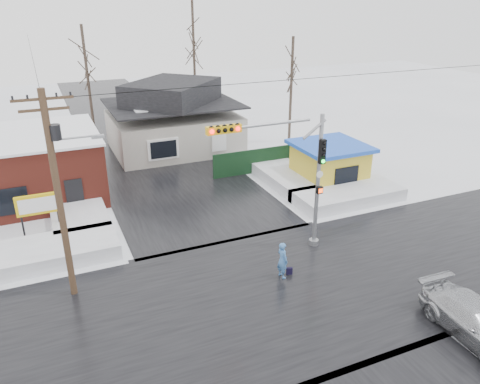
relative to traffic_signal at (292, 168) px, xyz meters
name	(u,v)px	position (x,y,z in m)	size (l,w,h in m)	color
ground	(272,293)	(-2.43, -2.97, -4.54)	(120.00, 120.00, 0.00)	white
road_ns	(272,293)	(-2.43, -2.97, -4.53)	(10.00, 120.00, 0.02)	black
road_ew	(272,293)	(-2.43, -2.97, -4.53)	(120.00, 10.00, 0.02)	black
snowbank_nw	(45,253)	(-11.43, 4.03, -4.14)	(7.00, 3.00, 0.80)	white
snowbank_ne	(348,195)	(6.57, 4.03, -4.14)	(7.00, 3.00, 0.80)	white
snowbank_nside_w	(77,207)	(-9.43, 9.03, -4.14)	(3.00, 8.00, 0.80)	white
snowbank_nside_e	(282,174)	(4.57, 9.03, -4.14)	(3.00, 8.00, 0.80)	white
traffic_signal	(292,168)	(0.00, 0.00, 0.00)	(6.05, 0.68, 7.00)	gray
utility_pole	(59,186)	(-10.36, 0.53, 0.57)	(3.15, 0.44, 9.00)	#382619
brick_building	(0,169)	(-13.43, 13.03, -2.46)	(12.20, 8.20, 4.12)	maroon
marquee_sign	(38,206)	(-11.43, 6.53, -2.62)	(2.20, 0.21, 2.55)	black
house	(173,119)	(-0.43, 19.03, -1.92)	(10.40, 8.40, 5.76)	#B8B1A6
kiosk	(329,164)	(7.07, 7.03, -3.08)	(4.60, 4.60, 2.88)	gold
fence	(264,160)	(4.07, 11.03, -3.64)	(8.00, 0.12, 1.80)	black
tree_far_left	(84,51)	(-6.43, 23.03, 3.41)	(3.00, 3.00, 10.00)	#332821
tree_far_mid	(193,25)	(3.57, 25.03, 5.00)	(3.00, 3.00, 12.00)	#332821
tree_far_right	(292,59)	(9.57, 17.03, 2.62)	(3.00, 3.00, 9.00)	#332821
pedestrian	(282,260)	(-1.43, -1.99, -3.65)	(0.65, 0.43, 1.79)	#3F72B1
car	(477,322)	(3.39, -8.62, -3.83)	(1.98, 4.86, 1.41)	#AEB0B5
shopping_bag	(289,271)	(-1.00, -1.95, -4.36)	(0.28, 0.12, 0.35)	black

